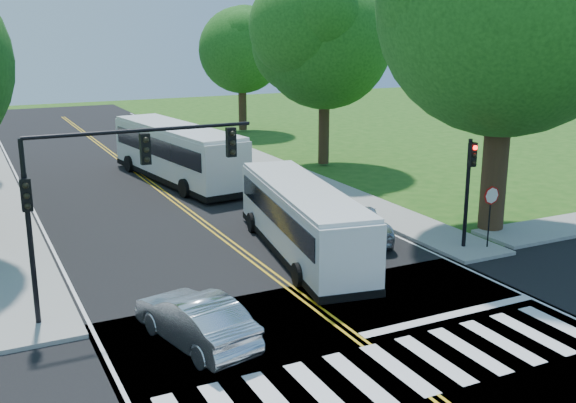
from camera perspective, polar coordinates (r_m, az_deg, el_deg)
ground at (r=18.96m, az=8.39°, el=-13.24°), size 140.00×140.00×0.00m
road at (r=34.28m, az=-8.92°, el=-0.46°), size 14.00×96.00×0.01m
cross_road at (r=18.96m, az=8.39°, el=-13.22°), size 60.00×12.00×0.01m
center_line at (r=38.00m, az=-10.76°, el=0.96°), size 0.36×70.00×0.01m
edge_line_w at (r=36.84m, az=-20.97°, el=-0.19°), size 0.12×70.00×0.01m
edge_line_e at (r=40.29m, az=-1.43°, el=1.99°), size 0.12×70.00×0.01m
crosswalk at (r=18.60m, az=9.29°, el=-13.81°), size 12.60×3.00×0.01m
stop_bar at (r=22.05m, az=13.60°, el=-9.32°), size 6.60×0.40×0.01m
sidewalk_ne at (r=43.56m, az=-1.31°, el=3.03°), size 2.60×40.00×0.15m
tree_ne_big at (r=30.02m, az=18.09°, el=15.47°), size 10.80×10.80×14.91m
tree_east_mid at (r=43.26m, az=3.15°, el=13.32°), size 8.40×8.40×11.93m
tree_east_far at (r=58.13m, az=-3.95°, el=12.65°), size 7.20×7.20×10.34m
signal_nw at (r=20.93m, az=-14.99°, el=1.89°), size 7.15×0.46×5.66m
signal_ne at (r=27.59m, az=15.08°, el=1.87°), size 0.30×0.46×4.40m
stop_sign at (r=28.00m, az=16.80°, el=-0.04°), size 0.76×0.08×2.53m
bus_lead at (r=26.49m, az=1.18°, el=-1.45°), size 4.12×11.01×2.78m
bus_follow at (r=39.75m, az=-9.40°, el=4.15°), size 4.40×12.84×3.26m
hatchback at (r=19.56m, az=-7.85°, el=-9.85°), size 2.53×4.74×1.48m
suv at (r=28.90m, az=5.78°, el=-1.74°), size 3.95×5.53×1.40m
dark_sedan at (r=38.63m, az=-3.16°, el=2.35°), size 2.49×4.48×1.23m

